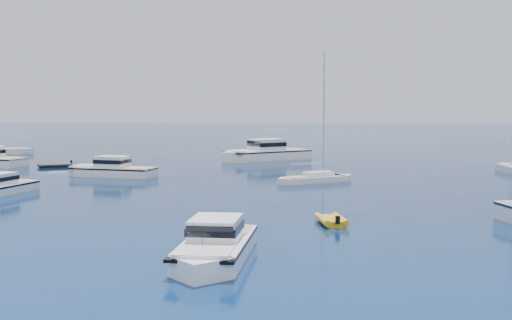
{
  "coord_description": "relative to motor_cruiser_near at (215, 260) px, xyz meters",
  "views": [
    {
      "loc": [
        7.28,
        -36.05,
        7.11
      ],
      "look_at": [
        2.97,
        21.79,
        2.2
      ],
      "focal_mm": 47.2,
      "sensor_mm": 36.0,
      "label": 1
    }
  ],
  "objects": [
    {
      "name": "motor_cruiser_distant",
      "position": [
        -1.01,
        53.8,
        0.0
      ],
      "size": [
        12.75,
        10.93,
        3.4
      ],
      "primitive_type": null,
      "rotation": [
        0.0,
        0.0,
        2.21
      ],
      "color": "white",
      "rests_on": "ground"
    },
    {
      "name": "tender_yellow",
      "position": [
        5.61,
        9.63,
        0.0
      ],
      "size": [
        2.29,
        3.35,
        0.95
      ],
      "primitive_type": null,
      "rotation": [
        0.0,
        0.0,
        0.19
      ],
      "color": "#D89F0C",
      "rests_on": "ground"
    },
    {
      "name": "motor_cruiser_centre",
      "position": [
        -14.83,
        33.97,
        0.0
      ],
      "size": [
        10.12,
        4.99,
        2.55
      ],
      "primitive_type": null,
      "rotation": [
        0.0,
        0.0,
        1.35
      ],
      "color": "silver",
      "rests_on": "ground"
    },
    {
      "name": "tender_grey_far",
      "position": [
        -23.74,
        42.54,
        0.0
      ],
      "size": [
        4.21,
        3.56,
        0.95
      ],
      "primitive_type": null,
      "rotation": [
        0.0,
        0.0,
        2.08
      ],
      "color": "black",
      "rests_on": "ground"
    },
    {
      "name": "ground",
      "position": [
        -3.19,
        6.27,
        0.0
      ],
      "size": [
        400.0,
        400.0,
        0.0
      ],
      "primitive_type": "plane",
      "color": "navy",
      "rests_on": "ground"
    },
    {
      "name": "sailboat_centre",
      "position": [
        4.97,
        30.61,
        0.0
      ],
      "size": [
        8.11,
        6.21,
        12.11
      ],
      "primitive_type": null,
      "rotation": [
        0.0,
        0.0,
        5.28
      ],
      "color": "silver",
      "rests_on": "ground"
    },
    {
      "name": "motor_cruiser_near",
      "position": [
        0.0,
        0.0,
        0.0
      ],
      "size": [
        3.31,
        9.54,
        2.47
      ],
      "primitive_type": null,
      "rotation": [
        0.0,
        0.0,
        3.1
      ],
      "color": "white",
      "rests_on": "ground"
    }
  ]
}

